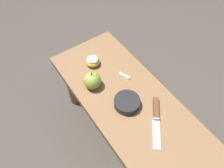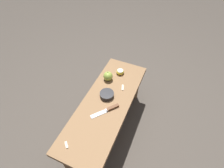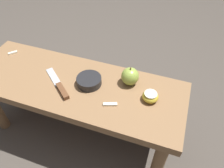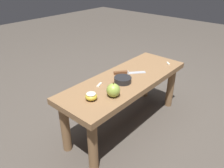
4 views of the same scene
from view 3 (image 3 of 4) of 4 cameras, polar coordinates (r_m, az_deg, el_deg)
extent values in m
plane|color=#4C443D|center=(1.36, -7.68, -11.79)|extent=(8.00, 8.00, 0.00)
cube|color=olive|center=(1.06, -9.66, -0.58)|extent=(1.04, 0.37, 0.04)
cylinder|color=olive|center=(1.08, 12.28, -18.71)|extent=(0.06, 0.06, 0.36)
cylinder|color=olive|center=(1.49, -22.57, 1.68)|extent=(0.06, 0.06, 0.36)
cylinder|color=olive|center=(1.21, 14.48, -8.32)|extent=(0.06, 0.06, 0.36)
cube|color=#B7BABF|center=(1.09, -15.00, 1.84)|extent=(0.12, 0.11, 0.00)
cube|color=#B7BABF|center=(1.04, -13.82, -0.06)|extent=(0.03, 0.03, 0.02)
cube|color=brown|center=(1.01, -12.80, -1.79)|extent=(0.09, 0.08, 0.02)
sphere|color=#9EB747|center=(1.01, 4.73, 2.03)|extent=(0.08, 0.08, 0.08)
cylinder|color=#4C3319|center=(0.98, 4.88, 3.91)|extent=(0.01, 0.01, 0.01)
ellipsoid|color=gold|center=(0.96, 9.97, -3.26)|extent=(0.07, 0.07, 0.04)
cylinder|color=silver|center=(0.95, 10.11, -2.52)|extent=(0.06, 0.06, 0.00)
cube|color=silver|center=(1.31, -24.48, 7.45)|extent=(0.04, 0.04, 0.01)
cube|color=silver|center=(0.94, -0.49, -5.29)|extent=(0.06, 0.03, 0.01)
cylinder|color=#232326|center=(1.02, -6.01, 0.83)|extent=(0.12, 0.12, 0.04)
camera|label=1|loc=(1.21, -25.36, 48.68)|focal=35.00mm
camera|label=2|loc=(1.23, -82.29, 35.88)|focal=28.00mm
camera|label=4|loc=(1.59, 53.64, 29.15)|focal=35.00mm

